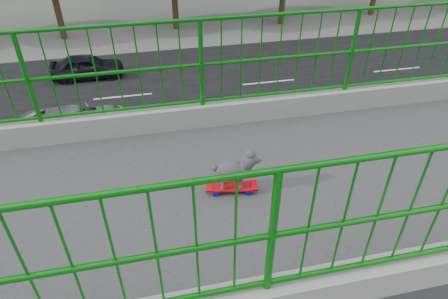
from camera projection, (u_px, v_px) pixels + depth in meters
road at (124, 127)px, 18.22m from camera, size 18.00×90.00×0.02m
railing at (20, 205)px, 3.70m from camera, size 3.00×24.00×1.42m
skateboard at (232, 187)px, 4.15m from camera, size 0.25×0.56×0.07m
poodle at (235, 169)px, 4.01m from camera, size 0.26×0.50×0.42m
car_0 at (151, 220)px, 12.40m from camera, size 1.76×4.39×1.49m
car_2 at (77, 125)px, 17.00m from camera, size 2.41×5.23×1.45m
car_4 at (87, 66)px, 22.10m from camera, size 1.60×3.99×1.36m
car_5 at (412, 180)px, 14.00m from camera, size 1.52×4.36×1.44m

